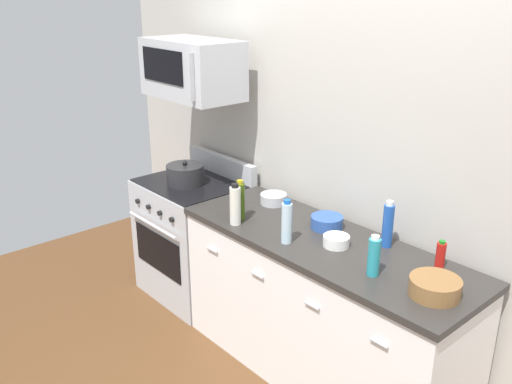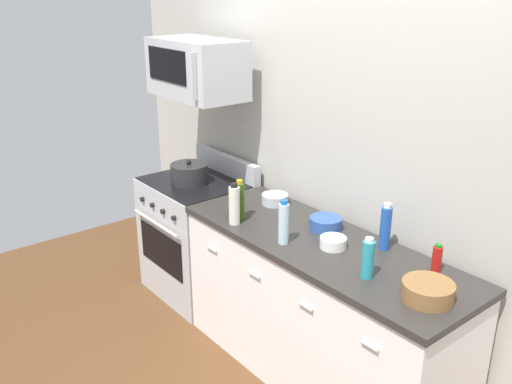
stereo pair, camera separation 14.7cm
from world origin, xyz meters
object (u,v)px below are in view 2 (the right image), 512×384
object	(u,v)px
bottle_olive_oil	(240,201)
bowl_wooden_salad	(428,291)
bottle_soda_blue	(385,227)
bottle_vinegar_white	(234,205)
bowl_blue_mixing	(326,223)
bowl_steel_prep	(275,199)
range_oven	(198,236)
bottle_water_clear	(284,223)
stockpot	(189,173)
microwave	(197,68)
bottle_hot_sauce_red	(437,259)
bowl_white_ceramic	(333,242)
bottle_dish_soap	(368,259)

from	to	relation	value
bottle_olive_oil	bowl_wooden_salad	size ratio (longest dim) A/B	1.06
bottle_soda_blue	bottle_vinegar_white	world-z (taller)	bottle_soda_blue
bottle_soda_blue	bowl_blue_mixing	distance (m)	0.41
bottle_olive_oil	bowl_steel_prep	bearing A→B (deg)	99.05
range_oven	bottle_water_clear	xyz separation A→B (m)	(1.19, -0.18, 0.58)
bottle_soda_blue	bottle_vinegar_white	distance (m)	0.91
stockpot	microwave	bearing A→B (deg)	89.87
bottle_water_clear	stockpot	size ratio (longest dim) A/B	0.95
bowl_blue_mixing	bottle_hot_sauce_red	bearing A→B (deg)	5.02
bowl_white_ceramic	bottle_water_clear	bearing A→B (deg)	-140.94
bottle_dish_soap	stockpot	distance (m)	1.75
bottle_dish_soap	range_oven	bearing A→B (deg)	176.18
stockpot	bottle_soda_blue	bearing A→B (deg)	9.23
bottle_water_clear	bowl_white_ceramic	xyz separation A→B (m)	(0.22, 0.18, -0.09)
bowl_blue_mixing	bowl_wooden_salad	xyz separation A→B (m)	(0.86, -0.20, 0.01)
bottle_water_clear	bottle_dish_soap	bearing A→B (deg)	6.73
range_oven	bottle_olive_oil	world-z (taller)	bottle_olive_oil
bottle_hot_sauce_red	bottle_dish_soap	bearing A→B (deg)	-119.49
bowl_white_ceramic	bottle_soda_blue	bearing A→B (deg)	48.43
bottle_vinegar_white	stockpot	world-z (taller)	bottle_vinegar_white
bottle_olive_oil	bowl_steel_prep	distance (m)	0.35
bowl_white_ceramic	bowl_blue_mixing	bearing A→B (deg)	143.55
bottle_vinegar_white	stockpot	size ratio (longest dim) A/B	0.96
bottle_soda_blue	stockpot	bearing A→B (deg)	-170.77
bottle_dish_soap	bowl_blue_mixing	size ratio (longest dim) A/B	1.12
bottle_olive_oil	bottle_soda_blue	bearing A→B (deg)	23.91
bowl_wooden_salad	stockpot	xyz separation A→B (m)	(-2.07, 0.00, 0.03)
bowl_steel_prep	bowl_wooden_salad	distance (m)	1.38
bottle_olive_oil	microwave	bearing A→B (deg)	164.58
bottle_water_clear	bottle_vinegar_white	bearing A→B (deg)	-172.36
bottle_vinegar_white	bowl_white_ceramic	bearing A→B (deg)	20.58
stockpot	bottle_vinegar_white	bearing A→B (deg)	-12.88
bottle_soda_blue	bowl_blue_mixing	world-z (taller)	bottle_soda_blue
bottle_dish_soap	bowl_white_ceramic	world-z (taller)	bottle_dish_soap
bottle_olive_oil	bottle_dish_soap	size ratio (longest dim) A/B	1.18
bowl_white_ceramic	stockpot	xyz separation A→B (m)	(-1.41, -0.05, 0.04)
range_oven	bowl_white_ceramic	xyz separation A→B (m)	(1.41, -0.01, 0.48)
bottle_olive_oil	bowl_wooden_salad	world-z (taller)	bottle_olive_oil
bottle_dish_soap	microwave	bearing A→B (deg)	174.72
microwave	bowl_white_ceramic	world-z (taller)	microwave
bottle_soda_blue	stockpot	distance (m)	1.62
bottle_hot_sauce_red	bottle_vinegar_white	xyz separation A→B (m)	(-1.14, -0.44, 0.05)
bottle_water_clear	bowl_steel_prep	xyz separation A→B (m)	(-0.49, 0.35, -0.09)
microwave	bottle_soda_blue	distance (m)	1.75
bottle_olive_oil	bowl_steel_prep	world-z (taller)	bottle_olive_oil
microwave	bottle_olive_oil	bearing A→B (deg)	-15.42
bottle_dish_soap	bowl_blue_mixing	distance (m)	0.61
bottle_dish_soap	bowl_wooden_salad	world-z (taller)	bottle_dish_soap
bottle_dish_soap	bottle_soda_blue	xyz separation A→B (m)	(-0.15, 0.32, 0.03)
bowl_white_ceramic	stockpot	world-z (taller)	stockpot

